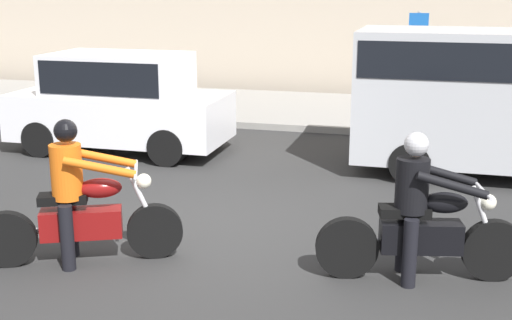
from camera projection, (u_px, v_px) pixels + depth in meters
The scene contains 7 objects.
ground_plane at pixel (206, 225), 8.73m from camera, with size 80.00×80.00×0.00m, color #2B2B2B.
sidewalk_slab at pixel (317, 110), 16.18m from camera, with size 40.00×4.40×0.14m, color gray.
motorcycle_with_rider_orange_stripe at pixel (79, 205), 7.41m from camera, with size 2.07×1.10×1.63m.
motorcycle_with_rider_black_leather at pixel (420, 220), 6.99m from camera, with size 2.15×0.79×1.58m.
parked_hatchback_white at pixel (120, 101), 12.34m from camera, with size 3.92×1.76×1.80m.
street_sign_post at pixel (417, 50), 15.60m from camera, with size 0.44×0.08×2.25m.
pedestrian_bystander at pixel (507, 69), 15.22m from camera, with size 0.34×0.34×1.73m.
Camera 1 is at (2.79, -7.77, 3.03)m, focal length 47.48 mm.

